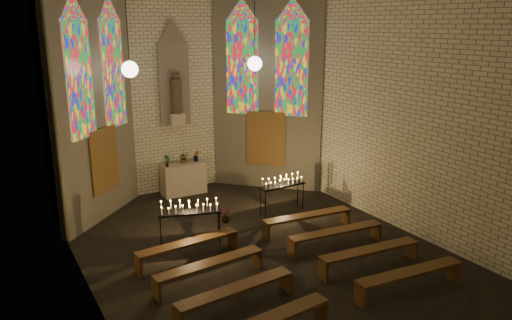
# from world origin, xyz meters

# --- Properties ---
(floor) EXTENTS (12.00, 12.00, 0.00)m
(floor) POSITION_xyz_m (0.00, 0.00, 0.00)
(floor) COLOR black
(floor) RESTS_ON ground
(room) EXTENTS (8.22, 12.43, 7.00)m
(room) POSITION_xyz_m (-0.00, 3.37, 3.72)
(room) COLOR #F3EECC
(room) RESTS_ON ground
(altar) EXTENTS (1.40, 0.60, 1.00)m
(altar) POSITION_xyz_m (0.00, 5.45, 0.50)
(altar) COLOR beige
(altar) RESTS_ON ground
(flower_vase_left) EXTENTS (0.20, 0.14, 0.38)m
(flower_vase_left) POSITION_xyz_m (-0.55, 5.42, 1.19)
(flower_vase_left) COLOR #4C723F
(flower_vase_left) RESTS_ON altar
(flower_vase_center) EXTENTS (0.37, 0.33, 0.36)m
(flower_vase_center) POSITION_xyz_m (0.08, 5.54, 1.18)
(flower_vase_center) COLOR #4C723F
(flower_vase_center) RESTS_ON altar
(flower_vase_right) EXTENTS (0.26, 0.24, 0.38)m
(flower_vase_right) POSITION_xyz_m (0.51, 5.52, 1.19)
(flower_vase_right) COLOR #4C723F
(flower_vase_right) RESTS_ON altar
(aisle_flower_pot) EXTENTS (0.22, 0.22, 0.39)m
(aisle_flower_pot) POSITION_xyz_m (0.08, 2.58, 0.20)
(aisle_flower_pot) COLOR #4C723F
(aisle_flower_pot) RESTS_ON ground
(votive_stand_left) EXTENTS (1.58, 0.83, 1.13)m
(votive_stand_left) POSITION_xyz_m (-1.34, 1.66, 0.97)
(votive_stand_left) COLOR black
(votive_stand_left) RESTS_ON ground
(votive_stand_right) EXTENTS (1.44, 0.40, 1.05)m
(votive_stand_right) POSITION_xyz_m (1.87, 2.45, 0.90)
(votive_stand_right) COLOR black
(votive_stand_right) RESTS_ON ground
(pew_left_0) EXTENTS (2.54, 0.57, 0.48)m
(pew_left_0) POSITION_xyz_m (-1.70, 0.93, 0.39)
(pew_left_0) COLOR #523417
(pew_left_0) RESTS_ON ground
(pew_right_0) EXTENTS (2.54, 0.57, 0.48)m
(pew_right_0) POSITION_xyz_m (1.70, 0.93, 0.39)
(pew_right_0) COLOR #523417
(pew_right_0) RESTS_ON ground
(pew_left_1) EXTENTS (2.54, 0.57, 0.48)m
(pew_left_1) POSITION_xyz_m (-1.70, -0.27, 0.39)
(pew_left_1) COLOR #523417
(pew_left_1) RESTS_ON ground
(pew_right_1) EXTENTS (2.54, 0.57, 0.48)m
(pew_right_1) POSITION_xyz_m (1.70, -0.27, 0.39)
(pew_right_1) COLOR #523417
(pew_right_1) RESTS_ON ground
(pew_left_2) EXTENTS (2.54, 0.57, 0.48)m
(pew_left_2) POSITION_xyz_m (-1.70, -1.47, 0.39)
(pew_left_2) COLOR #523417
(pew_left_2) RESTS_ON ground
(pew_right_2) EXTENTS (2.54, 0.57, 0.48)m
(pew_right_2) POSITION_xyz_m (1.70, -1.47, 0.39)
(pew_right_2) COLOR #523417
(pew_right_2) RESTS_ON ground
(pew_right_3) EXTENTS (2.54, 0.57, 0.48)m
(pew_right_3) POSITION_xyz_m (1.70, -2.67, 0.39)
(pew_right_3) COLOR #523417
(pew_right_3) RESTS_ON ground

